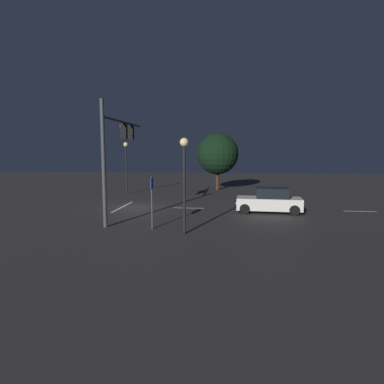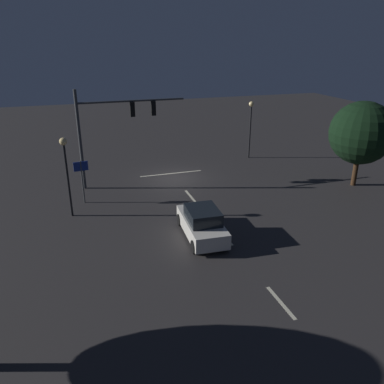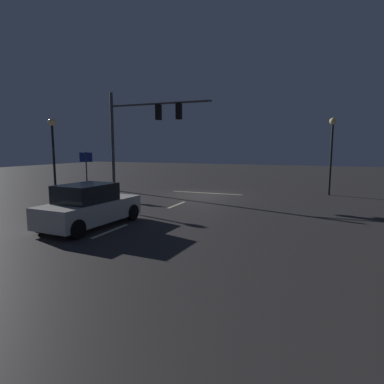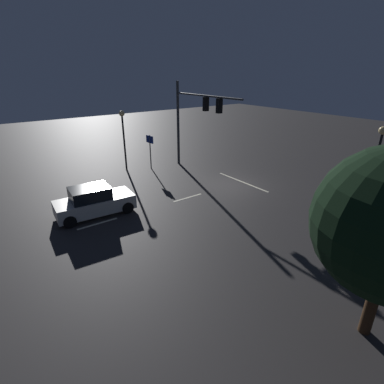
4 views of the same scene
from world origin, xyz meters
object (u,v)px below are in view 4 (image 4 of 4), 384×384
Objects in this scene: traffic_signal_assembly at (195,113)px; car_approaching at (94,202)px; street_lamp_left_kerb at (377,154)px; street_lamp_right_kerb at (123,129)px; route_sign at (150,145)px.

traffic_signal_assembly is 10.74m from car_approaching.
traffic_signal_assembly is 1.51× the size of street_lamp_left_kerb.
traffic_signal_assembly is at bearing -126.59° from street_lamp_right_kerb.
street_lamp_right_kerb is (6.58, -4.95, 2.60)m from car_approaching.
street_lamp_left_kerb is (-12.17, -3.30, -1.16)m from traffic_signal_assembly.
route_sign is (5.73, -6.80, 1.25)m from car_approaching.
street_lamp_left_kerb is at bearing -125.05° from car_approaching.
route_sign is (14.71, 6.00, -1.46)m from street_lamp_left_kerb.
street_lamp_right_kerb is (3.38, 4.56, -1.27)m from traffic_signal_assembly.
route_sign is at bearing -49.89° from car_approaching.
street_lamp_right_kerb is 2.45m from route_sign.
route_sign is at bearing -114.41° from street_lamp_right_kerb.
car_approaching is (-3.19, 9.50, -3.87)m from traffic_signal_assembly.
route_sign is (-0.84, -1.86, -1.35)m from street_lamp_right_kerb.
route_sign is (2.54, 2.70, -2.62)m from traffic_signal_assembly.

